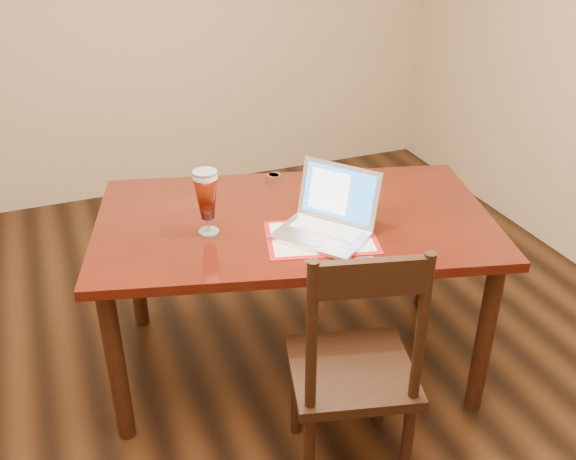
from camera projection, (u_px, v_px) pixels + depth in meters
name	position (u px, v px, depth m)	size (l,w,h in m)	color
ground	(259.00, 407.00, 2.93)	(5.00, 5.00, 0.00)	black
room_shell	(247.00, 5.00, 2.07)	(4.51, 5.01, 2.71)	tan
dining_table	(293.00, 235.00, 2.86)	(1.92, 1.38, 1.09)	#491109
dining_chair	(354.00, 370.00, 2.39)	(0.56, 0.54, 1.09)	black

